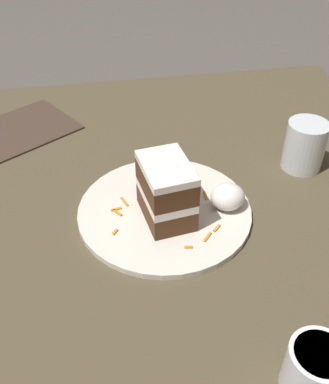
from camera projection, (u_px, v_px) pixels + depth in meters
The scene contains 10 objects.
ground_plane at pixel (128, 209), 0.80m from camera, with size 6.00×6.00×0.00m, color #4C4742.
dining_table at pixel (127, 205), 0.80m from camera, with size 1.17×0.97×0.02m, color #4C422D.
plate at pixel (164, 211), 0.76m from camera, with size 0.29×0.29×0.01m, color silver.
cake_slice at pixel (166, 191), 0.71m from camera, with size 0.09×0.11×0.10m.
cream_dollop at pixel (228, 197), 0.75m from camera, with size 0.06×0.05×0.04m, color white.
orange_garnish at pixel (182, 177), 0.82m from camera, with size 0.06×0.06×0.00m, color orange.
carrot_shreds_scatter at pixel (161, 217), 0.74m from camera, with size 0.17×0.14×0.00m.
drinking_glass at pixel (304, 149), 0.84m from camera, with size 0.08×0.08×0.09m.
coffee_mug at pixel (315, 369), 0.50m from camera, with size 0.07×0.07×0.07m.
menu_card at pixel (9, 134), 0.96m from camera, with size 0.17×0.27×0.00m, color #423328.
Camera 1 is at (-0.04, -0.61, 0.53)m, focal length 42.00 mm.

